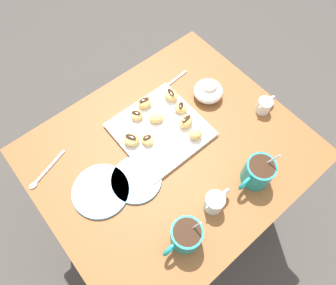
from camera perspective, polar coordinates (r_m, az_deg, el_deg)
name	(u,v)px	position (r m, az deg, el deg)	size (l,w,h in m)	color
ground_plane	(170,209)	(1.72, 0.30, -12.34)	(8.00, 8.00, 0.00)	#423D38
dining_table	(170,168)	(1.17, 0.43, -4.90)	(0.90, 0.77, 0.72)	brown
pastry_plate_square	(160,130)	(1.07, -1.45, 2.39)	(0.29, 0.29, 0.02)	silver
coffee_mug_teal_left	(258,172)	(0.99, 16.56, -5.38)	(0.13, 0.09, 0.15)	teal
coffee_mug_teal_right	(186,236)	(0.90, 3.36, -17.11)	(0.13, 0.09, 0.15)	teal
cream_pitcher_white	(215,202)	(0.95, 8.78, -10.98)	(0.10, 0.06, 0.07)	silver
ice_cream_bowl	(208,90)	(1.15, 7.61, 9.70)	(0.11, 0.11, 0.08)	silver
chocolate_sauce_pitcher	(264,105)	(1.16, 17.70, 6.73)	(0.09, 0.05, 0.06)	silver
saucer_sky_left	(101,191)	(1.01, -12.55, -8.89)	(0.18, 0.18, 0.01)	#66A8DB
saucer_sky_right	(136,180)	(1.00, -5.98, -6.97)	(0.17, 0.17, 0.01)	#66A8DB
loose_spoon_near_saucer	(168,85)	(1.19, -0.08, 10.72)	(0.16, 0.03, 0.01)	silver
loose_spoon_by_plate	(44,174)	(1.09, -22.40, -5.48)	(0.16, 0.06, 0.01)	silver
beignet_0	(196,134)	(1.04, 5.21, 1.60)	(0.04, 0.05, 0.04)	#E5B260
beignet_1	(181,108)	(1.09, 2.42, 6.52)	(0.04, 0.04, 0.03)	#E5B260
chocolate_drizzle_1	(181,105)	(1.08, 2.46, 7.03)	(0.03, 0.02, 0.01)	black
beignet_2	(131,140)	(1.03, -6.93, 0.57)	(0.05, 0.05, 0.03)	#E5B260
chocolate_drizzle_2	(131,137)	(1.02, -7.04, 1.06)	(0.04, 0.02, 0.01)	black
beignet_3	(156,118)	(1.07, -2.22, 4.71)	(0.04, 0.05, 0.03)	#E5B260
beignet_4	(171,95)	(1.12, 0.54, 8.88)	(0.05, 0.05, 0.03)	#E5B260
chocolate_drizzle_4	(171,92)	(1.11, 0.55, 9.46)	(0.04, 0.02, 0.01)	black
beignet_5	(147,140)	(1.03, -3.93, 0.53)	(0.04, 0.05, 0.03)	#E5B260
chocolate_drizzle_5	(147,138)	(1.02, -3.99, 0.94)	(0.03, 0.02, 0.01)	black
beignet_6	(144,103)	(1.11, -4.48, 7.46)	(0.05, 0.04, 0.03)	#E5B260
chocolate_drizzle_6	(144,100)	(1.09, -4.55, 8.02)	(0.04, 0.02, 0.01)	black
beignet_7	(186,122)	(1.06, 3.40, 3.94)	(0.06, 0.04, 0.04)	#E5B260
chocolate_drizzle_7	(186,119)	(1.04, 3.46, 4.53)	(0.04, 0.01, 0.01)	black
beignet_8	(137,115)	(1.08, -5.95, 5.14)	(0.05, 0.04, 0.03)	#E5B260
chocolate_drizzle_8	(136,113)	(1.07, -6.03, 5.60)	(0.03, 0.02, 0.01)	black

